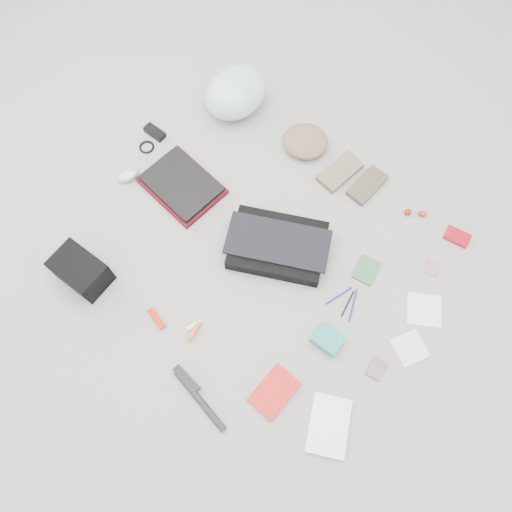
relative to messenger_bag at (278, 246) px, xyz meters
The scene contains 33 objects.
ground_plane 0.11m from the messenger_bag, 115.24° to the right, with size 4.00×4.00×0.00m, color gray.
messenger_bag is the anchor object (origin of this frame).
bag_flap 0.04m from the messenger_bag, ahead, with size 0.43×0.19×0.01m, color black.
laptop_sleeve 0.51m from the messenger_bag, behind, with size 0.34×0.25×0.02m, color #4B0B12.
laptop 0.51m from the messenger_bag, behind, with size 0.32×0.23×0.02m, color black.
bike_helmet 0.77m from the messenger_bag, 137.58° to the left, with size 0.25×0.32×0.19m, color silver.
beanie 0.53m from the messenger_bag, 108.97° to the left, with size 0.21×0.20×0.07m, color #7D614E.
mitten_left 0.47m from the messenger_bag, 85.66° to the left, with size 0.10×0.20×0.03m, color #736452.
mitten_right 0.50m from the messenger_bag, 70.20° to the left, with size 0.09×0.19×0.03m, color brown.
power_brick 0.81m from the messenger_bag, 167.58° to the left, with size 0.10×0.05×0.03m, color black.
cable_coil 0.78m from the messenger_bag, behind, with size 0.07×0.07×0.01m, color black.
mouse 0.75m from the messenger_bag, behind, with size 0.06×0.10×0.04m, color #B4B4B5.
camera_bag 0.81m from the messenger_bag, 137.29° to the right, with size 0.21×0.15×0.14m, color black.
multitool 0.58m from the messenger_bag, 114.17° to the right, with size 0.10×0.03×0.01m, color #BB1D06.
toiletry_tube_white 0.48m from the messenger_bag, 101.67° to the right, with size 0.02×0.02×0.06m, color white.
toiletry_tube_orange 0.49m from the messenger_bag, 99.39° to the right, with size 0.02×0.02×0.08m, color #E25B28.
u_lock 0.65m from the messenger_bag, 89.43° to the right, with size 0.13×0.03×0.03m, color black.
bike_pump 0.69m from the messenger_bag, 82.18° to the right, with size 0.03×0.03×0.29m, color black.
book_red 0.59m from the messenger_bag, 58.45° to the right, with size 0.12×0.18×0.02m, color red.
book_white 0.74m from the messenger_bag, 42.37° to the right, with size 0.14×0.21×0.02m, color white.
notepad 0.38m from the messenger_bag, 18.56° to the left, with size 0.09×0.11×0.01m, color #2F6A3C.
pen_blue 0.33m from the messenger_bag, ahead, with size 0.01×0.01×0.13m, color navy.
pen_black 0.37m from the messenger_bag, ahead, with size 0.01×0.01×0.12m, color black.
pen_navy 0.39m from the messenger_bag, ahead, with size 0.01×0.01×0.14m, color navy.
accordion_wallet 0.44m from the messenger_bag, 31.01° to the right, with size 0.11×0.09×0.05m, color teal.
card_deck 0.63m from the messenger_bag, 19.87° to the right, with size 0.06×0.08×0.02m, color gray.
napkin_top 0.65m from the messenger_bag, ahead, with size 0.14×0.14×0.01m, color white.
napkin_bottom 0.67m from the messenger_bag, ahead, with size 0.12×0.12×0.01m, color silver.
lollipop_a 0.59m from the messenger_bag, 49.80° to the left, with size 0.03×0.03×0.03m, color #AA1B00.
lollipop_b 0.65m from the messenger_bag, 47.93° to the left, with size 0.02×0.02×0.02m, color #A21C10.
lollipop_c 0.66m from the messenger_bag, 47.61° to the left, with size 0.03×0.03×0.03m, color red.
altoids_tin 0.77m from the messenger_bag, 37.36° to the left, with size 0.10×0.06×0.02m, color #A60F1C.
stamp_sheet 0.65m from the messenger_bag, 25.78° to the left, with size 0.06×0.07×0.00m, color #A47695.
Camera 1 is at (0.43, -0.64, 1.95)m, focal length 35.00 mm.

